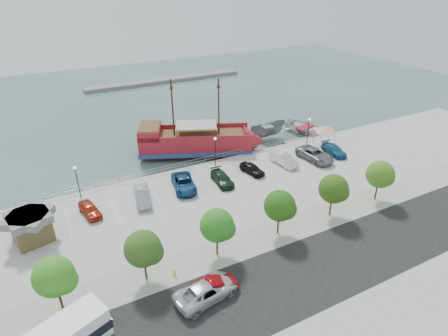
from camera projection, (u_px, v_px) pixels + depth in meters
name	position (u px, v px, depth m)	size (l,w,h in m)	color
ground	(238.00, 194.00, 47.55)	(160.00, 160.00, 0.00)	#3B5350
land_slab	(363.00, 309.00, 30.93)	(100.00, 58.00, 1.20)	#AFAEAE
street	(324.00, 266.00, 34.55)	(100.00, 8.00, 0.04)	black
sidewalk	(285.00, 230.00, 39.25)	(100.00, 4.00, 0.05)	gray
seawall_railing	(211.00, 159.00, 52.94)	(50.00, 0.06, 1.00)	gray
far_shore	(166.00, 80.00, 94.49)	(40.00, 3.00, 0.80)	gray
pirate_ship	(205.00, 142.00, 56.83)	(19.56, 12.36, 12.23)	maroon
patrol_boat	(268.00, 132.00, 62.35)	(2.47, 6.57, 2.54)	slate
speedboat	(305.00, 129.00, 64.75)	(5.62, 7.87, 1.63)	silver
dock_west	(111.00, 185.00, 48.95)	(7.17, 2.05, 0.41)	gray
dock_mid	(249.00, 153.00, 57.54)	(6.69, 1.91, 0.38)	gray
dock_east	(303.00, 141.00, 61.78)	(6.56, 1.87, 0.37)	gray
shed	(31.00, 226.00, 37.15)	(4.53, 4.53, 3.10)	brown
canopy_tent	(326.00, 126.00, 57.22)	(5.40, 5.40, 3.45)	slate
street_van	(207.00, 291.00, 30.87)	(2.57, 5.57, 1.55)	#B9BBC1
street_sedan	(215.00, 285.00, 31.52)	(1.41, 4.03, 1.33)	maroon
fire_hydrant	(175.00, 272.00, 33.29)	(0.23, 0.23, 0.68)	yellow
lamp_post_left	(77.00, 177.00, 43.44)	(0.36, 0.36, 4.28)	black
lamp_post_mid	(215.00, 147.00, 50.79)	(0.36, 0.36, 4.28)	black
lamp_post_right	(309.00, 126.00, 57.32)	(0.36, 0.36, 4.28)	black
tree_a	(56.00, 277.00, 28.73)	(3.30, 3.20, 5.00)	#473321
tree_b	(145.00, 250.00, 31.58)	(3.30, 3.20, 5.00)	#473321
tree_c	(219.00, 226.00, 34.44)	(3.30, 3.20, 5.00)	#473321
tree_d	(281.00, 207.00, 37.30)	(3.30, 3.20, 5.00)	#473321
tree_e	(335.00, 190.00, 40.16)	(3.30, 3.20, 5.00)	#473321
tree_f	(381.00, 175.00, 43.01)	(3.30, 3.20, 5.00)	#473321
parked_car_a	(90.00, 209.00, 41.47)	(1.60, 3.98, 1.36)	#AA2E14
parked_car_b	(142.00, 196.00, 43.78)	(1.70, 4.88, 1.61)	#9FA4AE
parked_car_c	(184.00, 183.00, 46.35)	(2.53, 5.48, 1.52)	navy
parked_car_d	(222.00, 178.00, 47.62)	(1.87, 4.60, 1.33)	#173120
parked_car_e	(252.00, 169.00, 49.96)	(1.58, 3.92, 1.34)	black
parked_car_f	(284.00, 159.00, 52.23)	(1.65, 4.73, 1.56)	silver
parked_car_g	(315.00, 155.00, 53.40)	(2.75, 5.96, 1.66)	slate
parked_car_h	(334.00, 150.00, 55.15)	(1.86, 4.58, 1.33)	#1A5676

